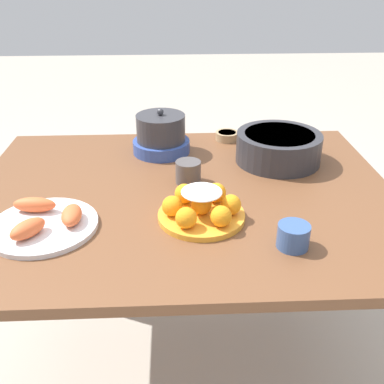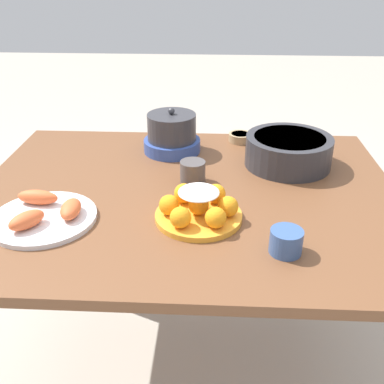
% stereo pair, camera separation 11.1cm
% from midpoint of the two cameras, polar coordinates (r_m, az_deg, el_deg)
% --- Properties ---
extents(ground_plane, '(12.00, 12.00, 0.00)m').
position_cam_midpoint_polar(ground_plane, '(1.86, 1.25, -21.28)').
color(ground_plane, '#B2A899').
extents(dining_table, '(1.30, 1.00, 0.77)m').
position_cam_midpoint_polar(dining_table, '(1.42, 1.53, -3.41)').
color(dining_table, brown).
rests_on(dining_table, ground_plane).
extents(cake_plate, '(0.24, 0.24, 0.09)m').
position_cam_midpoint_polar(cake_plate, '(1.21, 3.49, -2.12)').
color(cake_plate, gold).
rests_on(cake_plate, dining_table).
extents(serving_bowl, '(0.29, 0.29, 0.10)m').
position_cam_midpoint_polar(serving_bowl, '(1.57, 14.16, 5.13)').
color(serving_bowl, '#2D2D33').
rests_on(serving_bowl, dining_table).
extents(sauce_bowl, '(0.09, 0.09, 0.03)m').
position_cam_midpoint_polar(sauce_bowl, '(1.75, 7.96, 6.89)').
color(sauce_bowl, tan).
rests_on(sauce_bowl, dining_table).
extents(seafood_platter, '(0.29, 0.29, 0.06)m').
position_cam_midpoint_polar(seafood_platter, '(1.26, -15.90, -2.86)').
color(seafood_platter, silver).
rests_on(seafood_platter, dining_table).
extents(cup_near, '(0.08, 0.08, 0.06)m').
position_cam_midpoint_polar(cup_near, '(1.12, 14.68, -6.18)').
color(cup_near, '#38568E').
rests_on(cup_near, dining_table).
extents(cup_far, '(0.08, 0.08, 0.07)m').
position_cam_midpoint_polar(cup_far, '(1.41, 2.35, 2.52)').
color(cup_far, '#4C4747').
rests_on(cup_far, dining_table).
extents(warming_pot, '(0.21, 0.21, 0.16)m').
position_cam_midpoint_polar(warming_pot, '(1.63, -0.61, 7.31)').
color(warming_pot, '#334C99').
rests_on(warming_pot, dining_table).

